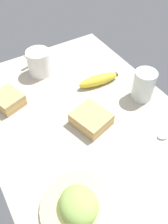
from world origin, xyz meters
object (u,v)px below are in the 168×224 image
sandwich_main (91,119)px  banana (99,80)px  sandwich_side (8,100)px  glass_of_milk (143,87)px  plate_of_food (79,206)px  coffee_mug_black (39,62)px

sandwich_main → banana: (15.12, -13.01, -0.15)cm
sandwich_side → banana: (-7.47, -33.16, -0.15)cm
glass_of_milk → banana: 17.12cm
plate_of_food → coffee_mug_black: size_ratio=1.67×
glass_of_milk → banana: (13.90, 9.61, -2.76)cm
plate_of_food → banana: size_ratio=1.19×
sandwich_side → glass_of_milk: (-21.37, -42.76, 2.61)cm
sandwich_side → coffee_mug_black: bearing=-57.8°
plate_of_food → banana: bearing=-39.6°
coffee_mug_black → plate_of_food: bearing=165.3°
plate_of_food → banana: plate_of_food is taller
plate_of_food → sandwich_side: size_ratio=1.66×
coffee_mug_black → sandwich_side: coffee_mug_black is taller
banana → coffee_mug_black: bearing=41.5°
sandwich_side → banana: bearing=-102.7°
sandwich_side → sandwich_main: bearing=-138.3°
sandwich_main → plate_of_food: bearing=141.3°
coffee_mug_black → banana: coffee_mug_black is taller
plate_of_food → coffee_mug_black: coffee_mug_black is taller
sandwich_side → banana: size_ratio=0.72×
sandwich_main → sandwich_side: bearing=41.7°
plate_of_food → coffee_mug_black: 57.19cm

